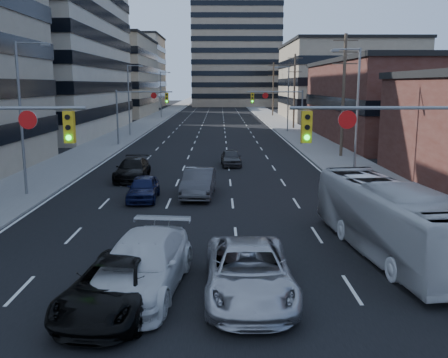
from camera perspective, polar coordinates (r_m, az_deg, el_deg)
name	(u,v)px	position (r m, az deg, el deg)	size (l,w,h in m)	color
road_surface	(216,108)	(139.43, -0.93, 8.07)	(18.00, 300.00, 0.02)	black
sidewalk_left	(174,108)	(139.99, -5.69, 8.06)	(5.00, 300.00, 0.15)	slate
sidewalk_right	(257,108)	(139.81, 3.83, 8.08)	(5.00, 300.00, 0.15)	slate
office_left_mid	(9,28)	(75.11, -23.34, 15.59)	(26.00, 34.00, 28.00)	#ADA089
office_left_far	(103,78)	(112.12, -13.67, 11.20)	(20.00, 30.00, 16.00)	gray
storefront_right_mid	(414,102)	(63.57, 20.86, 8.19)	(20.00, 30.00, 9.00)	#472119
office_right_far	(344,82)	(100.16, 13.57, 10.72)	(22.00, 28.00, 14.00)	gray
apartment_tower	(236,10)	(160.91, 1.35, 18.78)	(26.00, 26.00, 58.00)	gray
bg_block_left	(120,72)	(152.12, -11.76, 11.84)	(24.00, 24.00, 20.00)	#ADA089
bg_block_right	(332,86)	(142.66, 12.24, 10.30)	(22.00, 22.00, 12.00)	gray
signal_near_right	(401,150)	(18.54, 19.61, 3.10)	(6.59, 0.33, 6.00)	slate
signal_far_left	(138,106)	(55.02, -9.76, 8.23)	(6.09, 0.33, 6.00)	slate
signal_far_right	(281,106)	(54.71, 6.51, 8.30)	(6.09, 0.33, 6.00)	slate
utility_pole_block	(343,94)	(46.62, 13.49, 9.48)	(2.20, 0.28, 11.00)	#4C3D2D
utility_pole_midblock	(294,90)	(76.09, 8.04, 10.06)	(2.20, 0.28, 11.00)	#4C3D2D
utility_pole_distant	(273,88)	(105.85, 5.64, 10.29)	(2.20, 0.28, 11.00)	#4C3D2D
streetlight_left_near	(23,111)	(31.46, -21.97, 7.18)	(2.03, 0.22, 9.00)	slate
streetlight_left_mid	(130,97)	(65.30, -10.70, 9.24)	(2.03, 0.22, 9.00)	slate
streetlight_left_far	(162,92)	(99.94, -7.15, 9.81)	(2.03, 0.22, 9.00)	slate
streetlight_right_near	(355,107)	(35.53, 14.75, 7.93)	(2.03, 0.22, 9.00)	slate
streetlight_right_far	(287,96)	(69.90, 7.22, 9.43)	(2.03, 0.22, 9.00)	slate
black_pickup	(115,286)	(15.41, -12.30, -11.83)	(2.46, 5.34, 1.48)	black
white_van	(143,265)	(16.49, -9.27, -9.63)	(2.50, 6.15, 1.78)	silver
silver_suv	(249,272)	(15.92, 2.86, -10.54)	(2.72, 5.89, 1.64)	#AEADB2
transit_bus	(389,219)	(20.53, 18.33, -4.38)	(2.40, 10.27, 2.86)	silver
sedan_blue	(143,188)	(29.17, -9.21, -1.03)	(1.65, 4.11, 1.40)	black
sedan_grey_center	(199,183)	(29.77, -2.91, -0.43)	(1.74, 4.98, 1.64)	#39393C
sedan_black_far	(132,169)	(35.51, -10.42, 1.10)	(2.08, 5.11, 1.48)	black
sedan_grey_right	(231,158)	(41.03, 0.79, 2.47)	(1.58, 3.93, 1.34)	#333335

